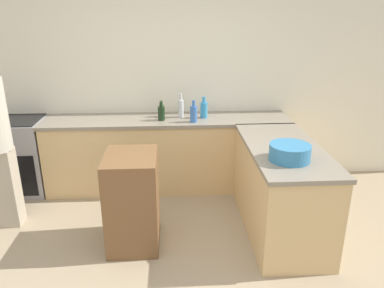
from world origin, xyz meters
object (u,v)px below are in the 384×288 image
(island_table, at_px, (133,200))
(water_bottle_blue, at_px, (194,113))
(olive_oil_bottle, at_px, (162,110))
(wine_bottle_dark, at_px, (161,113))
(dish_soap_bottle, at_px, (204,109))
(mixing_bowl, at_px, (290,152))
(vinegar_bottle_clear, at_px, (181,108))
(range_oven, at_px, (20,156))

(island_table, height_order, water_bottle_blue, water_bottle_blue)
(olive_oil_bottle, bearing_deg, water_bottle_blue, -33.60)
(wine_bottle_dark, distance_m, water_bottle_blue, 0.38)
(dish_soap_bottle, bearing_deg, wine_bottle_dark, -170.96)
(mixing_bowl, distance_m, vinegar_bottle_clear, 1.67)
(island_table, relative_size, olive_oil_bottle, 4.47)
(island_table, height_order, olive_oil_bottle, olive_oil_bottle)
(mixing_bowl, xyz_separation_m, vinegar_bottle_clear, (-0.90, 1.41, 0.04))
(water_bottle_blue, bearing_deg, olive_oil_bottle, 146.40)
(range_oven, distance_m, island_table, 1.88)
(olive_oil_bottle, bearing_deg, dish_soap_bottle, -8.12)
(range_oven, distance_m, olive_oil_bottle, 1.80)
(range_oven, bearing_deg, dish_soap_bottle, 0.17)
(mixing_bowl, distance_m, water_bottle_blue, 1.42)
(wine_bottle_dark, xyz_separation_m, dish_soap_bottle, (0.51, 0.08, 0.01))
(olive_oil_bottle, xyz_separation_m, water_bottle_blue, (0.37, -0.25, 0.02))
(dish_soap_bottle, bearing_deg, vinegar_bottle_clear, 172.31)
(olive_oil_bottle, relative_size, wine_bottle_dark, 0.89)
(water_bottle_blue, bearing_deg, vinegar_bottle_clear, 123.65)
(mixing_bowl, height_order, olive_oil_bottle, olive_oil_bottle)
(olive_oil_bottle, xyz_separation_m, dish_soap_bottle, (0.50, -0.07, 0.02))
(olive_oil_bottle, bearing_deg, vinegar_bottle_clear, -8.64)
(vinegar_bottle_clear, bearing_deg, olive_oil_bottle, 171.36)
(range_oven, distance_m, mixing_bowl, 3.20)
(dish_soap_bottle, distance_m, vinegar_bottle_clear, 0.28)
(mixing_bowl, distance_m, olive_oil_bottle, 1.83)
(island_table, bearing_deg, mixing_bowl, -7.12)
(mixing_bowl, xyz_separation_m, olive_oil_bottle, (-1.13, 1.44, 0.01))
(island_table, xyz_separation_m, water_bottle_blue, (0.63, 1.02, 0.55))
(range_oven, relative_size, island_table, 1.01)
(olive_oil_bottle, height_order, wine_bottle_dark, wine_bottle_dark)
(island_table, height_order, wine_bottle_dark, wine_bottle_dark)
(range_oven, height_order, olive_oil_bottle, olive_oil_bottle)
(wine_bottle_dark, bearing_deg, mixing_bowl, -48.89)
(wine_bottle_dark, relative_size, dish_soap_bottle, 0.88)
(mixing_bowl, xyz_separation_m, wine_bottle_dark, (-1.13, 1.29, 0.02))
(range_oven, xyz_separation_m, mixing_bowl, (2.85, -1.36, 0.51))
(island_table, bearing_deg, dish_soap_bottle, 57.37)
(island_table, distance_m, olive_oil_bottle, 1.40)
(wine_bottle_dark, height_order, dish_soap_bottle, dish_soap_bottle)
(water_bottle_blue, relative_size, vinegar_bottle_clear, 0.89)
(dish_soap_bottle, relative_size, vinegar_bottle_clear, 0.89)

